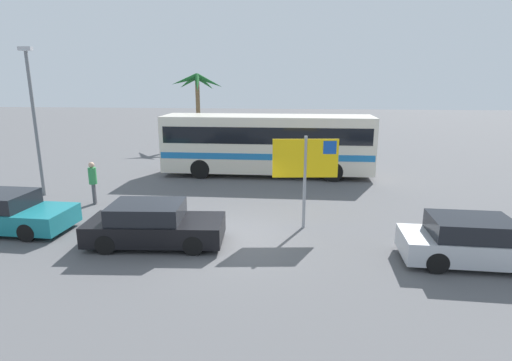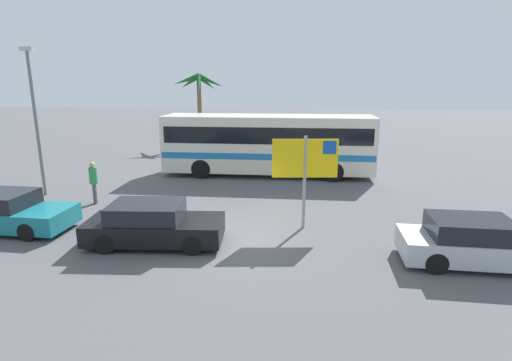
# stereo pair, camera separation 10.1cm
# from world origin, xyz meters

# --- Properties ---
(ground) EXTENTS (120.00, 120.00, 0.00)m
(ground) POSITION_xyz_m (0.00, 0.00, 0.00)
(ground) COLOR #565659
(bus_front_coach) EXTENTS (10.95, 2.60, 3.17)m
(bus_front_coach) POSITION_xyz_m (0.74, 9.13, 1.78)
(bus_front_coach) COLOR silver
(bus_front_coach) RESTS_ON ground
(ferry_sign) EXTENTS (2.19, 0.30, 3.20)m
(ferry_sign) POSITION_xyz_m (2.60, 1.21, 2.33)
(ferry_sign) COLOR gray
(ferry_sign) RESTS_ON ground
(car_black) EXTENTS (4.28, 2.03, 1.32)m
(car_black) POSITION_xyz_m (-2.11, -0.70, 0.64)
(car_black) COLOR black
(car_black) RESTS_ON ground
(car_silver) EXTENTS (4.16, 1.81, 1.32)m
(car_silver) POSITION_xyz_m (7.25, -1.20, 0.63)
(car_silver) COLOR #B7BABF
(car_silver) RESTS_ON ground
(car_teal) EXTENTS (4.61, 1.97, 1.32)m
(car_teal) POSITION_xyz_m (-7.64, -0.01, 0.64)
(car_teal) COLOR #19757F
(car_teal) RESTS_ON ground
(pedestrian_near_sign) EXTENTS (0.32, 0.32, 1.76)m
(pedestrian_near_sign) POSITION_xyz_m (-6.00, 3.18, 1.04)
(pedestrian_near_sign) COLOR #4C4C51
(pedestrian_near_sign) RESTS_ON ground
(lamp_post_left_side) EXTENTS (0.56, 0.20, 6.31)m
(lamp_post_left_side) POSITION_xyz_m (-8.86, 4.18, 3.48)
(lamp_post_left_side) COLOR slate
(lamp_post_left_side) RESTS_ON ground
(palm_tree_seaside) EXTENTS (3.80, 3.69, 5.47)m
(palm_tree_seaside) POSITION_xyz_m (-5.23, 18.65, 4.35)
(palm_tree_seaside) COLOR brown
(palm_tree_seaside) RESTS_ON ground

